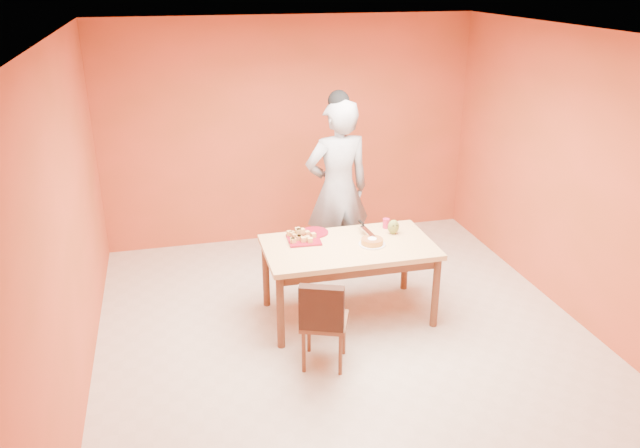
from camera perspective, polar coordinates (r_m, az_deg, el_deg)
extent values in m
plane|color=beige|center=(5.87, 2.50, -10.38)|extent=(5.00, 5.00, 0.00)
plane|color=silver|center=(4.97, 3.04, 16.84)|extent=(5.00, 5.00, 0.00)
plane|color=#D84D31|center=(7.59, -2.72, 8.42)|extent=(4.50, 0.00, 4.50)
plane|color=#D84D31|center=(5.13, -22.09, -0.19)|extent=(0.00, 5.00, 5.00)
plane|color=#D84D31|center=(6.27, 22.89, 3.64)|extent=(0.00, 5.00, 5.00)
cube|color=#EBC17B|center=(5.89, 2.65, -2.13)|extent=(1.60, 0.90, 0.05)
cube|color=brown|center=(5.92, 2.64, -2.79)|extent=(1.48, 0.78, 0.10)
cylinder|color=brown|center=(5.58, -3.64, -8.07)|extent=(0.07, 0.07, 0.71)
cylinder|color=brown|center=(6.25, -4.97, -4.54)|extent=(0.07, 0.07, 0.71)
cylinder|color=brown|center=(5.98, 10.52, -6.20)|extent=(0.07, 0.07, 0.71)
cylinder|color=brown|center=(6.61, 7.79, -3.11)|extent=(0.07, 0.07, 0.71)
imported|color=gray|center=(6.65, 1.62, 3.11)|extent=(0.76, 0.55, 1.97)
cube|color=maroon|center=(5.96, -1.49, -1.44)|extent=(0.32, 0.32, 0.02)
cylinder|color=maroon|center=(6.13, -0.51, -0.77)|extent=(0.36, 0.36, 0.02)
cylinder|color=silver|center=(5.89, 4.78, -1.86)|extent=(0.33, 0.33, 0.01)
cylinder|color=gold|center=(5.88, 4.79, -1.59)|extent=(0.27, 0.27, 0.05)
cube|color=silver|center=(6.03, 4.34, -0.64)|extent=(0.08, 0.28, 0.01)
ellipsoid|color=olive|center=(6.13, 6.73, -0.26)|extent=(0.13, 0.11, 0.14)
cylinder|color=#BA1B48|center=(6.27, 6.06, 0.06)|extent=(0.07, 0.07, 0.10)
cylinder|color=#3B1B10|center=(6.35, 6.69, -0.01)|extent=(0.11, 0.11, 0.03)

